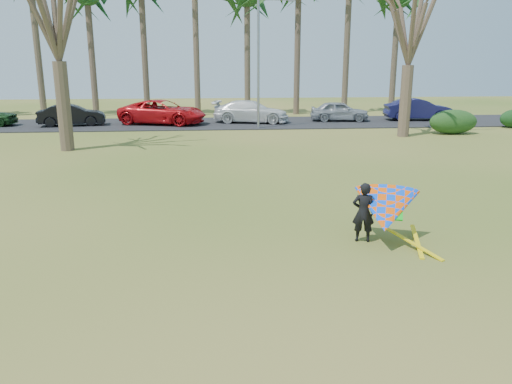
{
  "coord_description": "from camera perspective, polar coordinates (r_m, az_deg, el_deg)",
  "views": [
    {
      "loc": [
        -1.09,
        -9.72,
        4.19
      ],
      "look_at": [
        0.0,
        2.0,
        1.1
      ],
      "focal_mm": 35.0,
      "sensor_mm": 36.0,
      "label": 1
    }
  ],
  "objects": [
    {
      "name": "car_1",
      "position": [
        35.45,
        -20.32,
        8.26
      ],
      "size": [
        4.44,
        2.15,
        1.4
      ],
      "primitive_type": "imported",
      "rotation": [
        0.0,
        0.0,
        1.73
      ],
      "color": "black",
      "rests_on": "parking_strip"
    },
    {
      "name": "kite_flyer",
      "position": [
        11.99,
        14.45,
        -2.0
      ],
      "size": [
        2.13,
        2.39,
        2.02
      ],
      "color": "black",
      "rests_on": "ground"
    },
    {
      "name": "car_3",
      "position": [
        35.01,
        -0.57,
        9.18
      ],
      "size": [
        5.55,
        3.24,
        1.51
      ],
      "primitive_type": "imported",
      "rotation": [
        0.0,
        0.0,
        1.34
      ],
      "color": "white",
      "rests_on": "parking_strip"
    },
    {
      "name": "streetlight",
      "position": [
        31.89,
        0.56,
        15.2
      ],
      "size": [
        2.28,
        0.18,
        8.0
      ],
      "color": "gray",
      "rests_on": "ground"
    },
    {
      "name": "ground",
      "position": [
        10.64,
        1.01,
        -8.48
      ],
      "size": [
        100.0,
        100.0,
        0.0
      ],
      "primitive_type": "plane",
      "color": "#2F5913",
      "rests_on": "ground"
    },
    {
      "name": "parking_strip",
      "position": [
        34.99,
        -3.51,
        7.85
      ],
      "size": [
        46.0,
        7.0,
        0.06
      ],
      "primitive_type": "cube",
      "color": "black",
      "rests_on": "ground"
    },
    {
      "name": "car_2",
      "position": [
        34.71,
        -10.61,
        8.97
      ],
      "size": [
        6.38,
        4.4,
        1.62
      ],
      "primitive_type": "imported",
      "rotation": [
        0.0,
        0.0,
        1.25
      ],
      "color": "red",
      "rests_on": "parking_strip"
    },
    {
      "name": "car_4",
      "position": [
        36.46,
        9.51,
        9.11
      ],
      "size": [
        4.29,
        2.2,
        1.4
      ],
      "primitive_type": "imported",
      "rotation": [
        0.0,
        0.0,
        1.43
      ],
      "color": "#93999F",
      "rests_on": "parking_strip"
    },
    {
      "name": "car_5",
      "position": [
        38.28,
        18.04,
        8.97
      ],
      "size": [
        4.83,
        2.07,
        1.55
      ],
      "primitive_type": "imported",
      "rotation": [
        0.0,
        0.0,
        1.48
      ],
      "color": "#161644",
      "rests_on": "parking_strip"
    },
    {
      "name": "bare_tree_right",
      "position": [
        29.95,
        17.38,
        18.63
      ],
      "size": [
        6.27,
        6.27,
        9.21
      ],
      "color": "#4B3A2D",
      "rests_on": "ground"
    },
    {
      "name": "hedge_near",
      "position": [
        31.99,
        21.6,
        7.47
      ],
      "size": [
        2.89,
        1.31,
        1.45
      ],
      "primitive_type": "ellipsoid",
      "color": "#1A3D16",
      "rests_on": "ground"
    }
  ]
}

